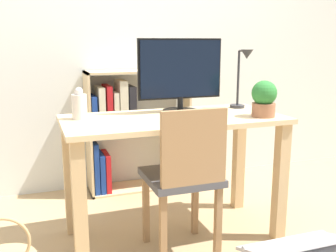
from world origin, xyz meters
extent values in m
plane|color=tan|center=(0.00, 0.00, 0.00)|extent=(10.00, 10.00, 0.00)
cube|color=silver|center=(0.00, 1.06, 1.30)|extent=(8.00, 0.05, 2.60)
cube|color=#D8BC8C|center=(0.00, 0.00, 0.75)|extent=(1.32, 0.62, 0.03)
cube|color=tan|center=(-0.60, -0.26, 0.37)|extent=(0.07, 0.07, 0.74)
cube|color=tan|center=(0.60, -0.26, 0.37)|extent=(0.07, 0.07, 0.74)
cube|color=tan|center=(-0.60, 0.26, 0.37)|extent=(0.07, 0.07, 0.74)
cube|color=tan|center=(0.60, 0.26, 0.37)|extent=(0.07, 0.07, 0.74)
cylinder|color=black|center=(0.09, 0.13, 0.78)|extent=(0.22, 0.22, 0.02)
cylinder|color=black|center=(0.09, 0.13, 0.83)|extent=(0.04, 0.04, 0.08)
cube|color=black|center=(0.09, 0.14, 1.04)|extent=(0.55, 0.02, 0.37)
cube|color=black|center=(0.09, 0.13, 1.04)|extent=(0.53, 0.03, 0.35)
cube|color=silver|center=(0.10, -0.08, 0.78)|extent=(0.31, 0.14, 0.02)
cylinder|color=silver|center=(-0.54, 0.11, 0.84)|extent=(0.09, 0.09, 0.14)
sphere|color=silver|center=(-0.54, 0.11, 0.93)|extent=(0.05, 0.05, 0.05)
cylinder|color=#2D2D33|center=(0.52, 0.17, 0.78)|extent=(0.10, 0.10, 0.02)
cylinder|color=#2D2D33|center=(0.52, 0.17, 0.97)|extent=(0.02, 0.02, 0.36)
cylinder|color=#2D2D33|center=(0.52, 0.12, 1.15)|extent=(0.01, 0.10, 0.01)
cone|color=#2D2D33|center=(0.52, 0.07, 1.13)|extent=(0.08, 0.08, 0.06)
cylinder|color=#9E6647|center=(0.51, -0.17, 0.81)|extent=(0.14, 0.14, 0.08)
sphere|color=#2D7A33|center=(0.51, -0.17, 0.91)|extent=(0.15, 0.15, 0.15)
cube|color=#4C4C51|center=(-0.02, -0.18, 0.46)|extent=(0.40, 0.40, 0.04)
cube|color=#9E754C|center=(-0.02, -0.37, 0.68)|extent=(0.36, 0.03, 0.40)
cube|color=#9E754C|center=(-0.19, -0.35, 0.22)|extent=(0.04, 0.04, 0.44)
cube|color=#9E754C|center=(0.14, -0.35, 0.22)|extent=(0.04, 0.04, 0.44)
cube|color=#9E754C|center=(-0.19, -0.02, 0.22)|extent=(0.04, 0.04, 0.44)
cube|color=#9E754C|center=(0.14, -0.02, 0.22)|extent=(0.04, 0.04, 0.44)
cube|color=#D8BC8C|center=(-0.39, 0.88, 0.49)|extent=(0.02, 0.28, 0.99)
cube|color=#D8BC8C|center=(0.42, 0.88, 0.49)|extent=(0.02, 0.28, 0.99)
cube|color=#D8BC8C|center=(0.02, 0.88, 0.01)|extent=(0.83, 0.28, 0.02)
cube|color=#D8BC8C|center=(0.02, 0.88, 0.98)|extent=(0.83, 0.28, 0.02)
cube|color=#D8BC8C|center=(0.02, 0.88, 0.49)|extent=(0.79, 0.28, 0.02)
cube|color=navy|center=(-0.35, 0.88, 0.22)|extent=(0.04, 0.24, 0.41)
cube|color=navy|center=(-0.30, 0.88, 0.17)|extent=(0.04, 0.24, 0.31)
cube|color=red|center=(-0.26, 0.88, 0.17)|extent=(0.04, 0.24, 0.31)
cube|color=navy|center=(-0.35, 0.88, 0.65)|extent=(0.04, 0.24, 0.30)
cube|color=beige|center=(-0.29, 0.88, 0.68)|extent=(0.05, 0.24, 0.36)
cube|color=red|center=(-0.23, 0.88, 0.69)|extent=(0.04, 0.24, 0.37)
cube|color=beige|center=(-0.18, 0.88, 0.66)|extent=(0.04, 0.24, 0.32)
cube|color=beige|center=(-0.12, 0.88, 0.71)|extent=(0.06, 0.24, 0.41)
cube|color=black|center=(-0.05, 0.88, 0.68)|extent=(0.06, 0.24, 0.36)
torus|color=tan|center=(-0.98, -0.35, 0.29)|extent=(0.27, 0.02, 0.27)
cube|color=#B2B2B7|center=(0.39, -0.69, 0.22)|extent=(0.51, 0.27, 0.11)
camera|label=1|loc=(-0.80, -2.17, 1.21)|focal=42.00mm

